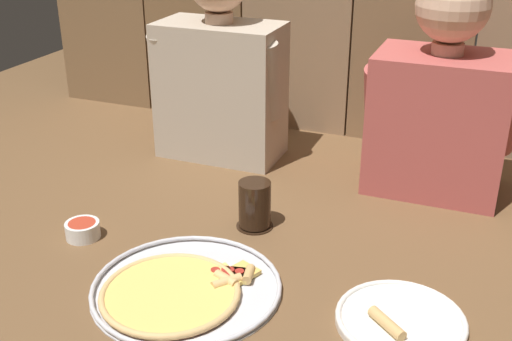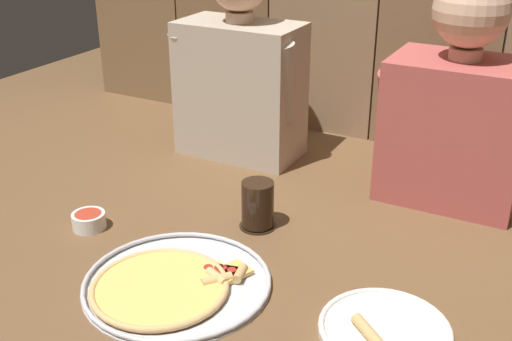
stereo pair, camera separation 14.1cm
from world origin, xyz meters
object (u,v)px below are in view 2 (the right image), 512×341
(drinking_glass, at_px, (258,205))
(diner_right, at_px, (459,100))
(dipping_bowl, at_px, (89,220))
(dinner_plate, at_px, (384,329))
(diner_left, at_px, (240,65))
(pizza_tray, at_px, (172,284))

(drinking_glass, height_order, diner_right, diner_right)
(drinking_glass, xyz_separation_m, dipping_bowl, (-0.36, -0.20, -0.04))
(dipping_bowl, bearing_deg, dinner_plate, -3.41)
(dinner_plate, distance_m, dipping_bowl, 0.76)
(drinking_glass, relative_size, diner_left, 0.20)
(pizza_tray, relative_size, diner_right, 0.67)
(dinner_plate, relative_size, drinking_glass, 2.10)
(diner_right, bearing_deg, dipping_bowl, -141.17)
(drinking_glass, bearing_deg, dipping_bowl, -150.82)
(diner_left, bearing_deg, pizza_tray, -71.87)
(diner_right, bearing_deg, drinking_glass, -133.76)
(diner_right, bearing_deg, diner_left, -179.94)
(dipping_bowl, height_order, diner_right, diner_right)
(pizza_tray, xyz_separation_m, drinking_glass, (0.04, 0.31, 0.05))
(pizza_tray, relative_size, drinking_glass, 3.31)
(dipping_bowl, bearing_deg, diner_left, 80.81)
(pizza_tray, relative_size, diner_left, 0.65)
(diner_left, height_order, diner_right, diner_left)
(diner_left, bearing_deg, dipping_bowl, -99.19)
(dinner_plate, xyz_separation_m, diner_left, (-0.66, 0.63, 0.27))
(pizza_tray, bearing_deg, diner_right, 59.87)
(drinking_glass, distance_m, dipping_bowl, 0.41)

